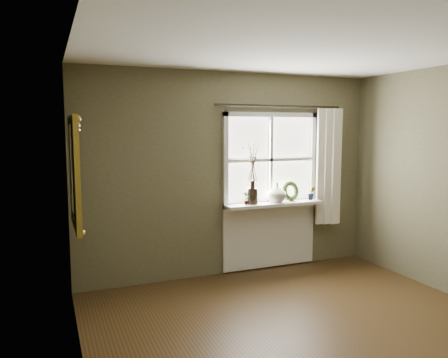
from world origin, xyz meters
name	(u,v)px	position (x,y,z in m)	size (l,w,h in m)	color
floor	(336,352)	(0.00, 0.00, 0.00)	(4.50, 4.50, 0.00)	#392612
ceiling	(346,36)	(0.00, 0.00, 2.60)	(4.50, 4.50, 0.00)	silver
wall_back	(230,174)	(0.00, 2.30, 1.30)	(4.00, 0.10, 2.60)	brown
wall_left	(76,221)	(-2.05, 0.00, 1.30)	(0.10, 4.50, 2.60)	brown
window_frame	(271,160)	(0.55, 2.23, 1.48)	(1.36, 0.06, 1.24)	silver
window_sill	(274,204)	(0.55, 2.12, 0.90)	(1.36, 0.26, 0.04)	silver
window_apron	(270,235)	(0.55, 2.23, 0.46)	(1.36, 0.04, 0.88)	silver
dark_jug	(252,196)	(0.23, 2.12, 1.02)	(0.14, 0.14, 0.21)	black
cream_vase	(277,192)	(0.59, 2.12, 1.05)	(0.25, 0.25, 0.26)	beige
wreath	(290,193)	(0.82, 2.16, 1.02)	(0.27, 0.27, 0.07)	#30401C
potted_plant_left	(246,198)	(0.14, 2.12, 1.00)	(0.09, 0.06, 0.17)	#30401C
potted_plant_right	(311,193)	(1.13, 2.12, 1.01)	(0.10, 0.08, 0.18)	#30401C
curtain	(328,167)	(1.39, 2.13, 1.37)	(0.36, 0.12, 1.59)	silver
curtain_rod	(280,106)	(0.65, 2.17, 2.18)	(0.03, 0.03, 1.84)	black
gilt_mirror	(74,172)	(-1.96, 1.56, 1.47)	(0.10, 0.92, 1.09)	white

